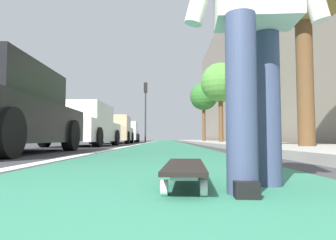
% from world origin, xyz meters
% --- Properties ---
extents(ground_plane, '(80.00, 80.00, 0.00)m').
position_xyz_m(ground_plane, '(10.00, 0.00, 0.00)').
color(ground_plane, '#38383D').
extents(bike_lane_paint, '(56.00, 2.17, 0.00)m').
position_xyz_m(bike_lane_paint, '(24.00, 0.00, 0.00)').
color(bike_lane_paint, '#2D7256').
rests_on(bike_lane_paint, ground).
extents(lane_stripe_white, '(52.00, 0.16, 0.01)m').
position_xyz_m(lane_stripe_white, '(20.00, 1.24, 0.00)').
color(lane_stripe_white, silver).
rests_on(lane_stripe_white, ground).
extents(sidewalk_curb, '(52.00, 3.20, 0.11)m').
position_xyz_m(sidewalk_curb, '(18.00, -3.11, 0.06)').
color(sidewalk_curb, '#9E9B93').
rests_on(sidewalk_curb, ground).
extents(building_facade, '(40.00, 1.20, 11.51)m').
position_xyz_m(building_facade, '(22.00, -5.79, 5.75)').
color(building_facade, gray).
rests_on(building_facade, ground).
extents(skateboard, '(0.85, 0.26, 0.11)m').
position_xyz_m(skateboard, '(0.89, -0.17, 0.09)').
color(skateboard, white).
rests_on(skateboard, ground).
extents(skater_person, '(0.45, 0.72, 1.64)m').
position_xyz_m(skater_person, '(0.75, -0.51, 0.94)').
color(skater_person, '#384260').
rests_on(skater_person, ground).
extents(parked_car_mid, '(4.42, 1.96, 1.46)m').
position_xyz_m(parked_car_mid, '(9.78, 2.81, 0.69)').
color(parked_car_mid, silver).
rests_on(parked_car_mid, ground).
extents(parked_car_far, '(4.27, 2.08, 1.48)m').
position_xyz_m(parked_car_far, '(15.51, 2.81, 0.71)').
color(parked_car_far, tan).
rests_on(parked_car_far, ground).
extents(parked_car_end, '(4.61, 2.02, 1.47)m').
position_xyz_m(parked_car_end, '(21.22, 2.91, 0.71)').
color(parked_car_end, '#B7B7BC').
rests_on(parked_car_end, ground).
extents(traffic_light, '(0.33, 0.28, 4.79)m').
position_xyz_m(traffic_light, '(23.31, 1.64, 3.27)').
color(traffic_light, '#2D2D2D').
rests_on(traffic_light, ground).
extents(street_tree_mid, '(1.93, 1.93, 3.98)m').
position_xyz_m(street_tree_mid, '(13.85, -2.71, 2.98)').
color(street_tree_mid, brown).
rests_on(street_tree_mid, ground).
extents(street_tree_far, '(1.96, 1.96, 4.26)m').
position_xyz_m(street_tree_far, '(20.55, -2.71, 3.24)').
color(street_tree_far, brown).
rests_on(street_tree_far, ground).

